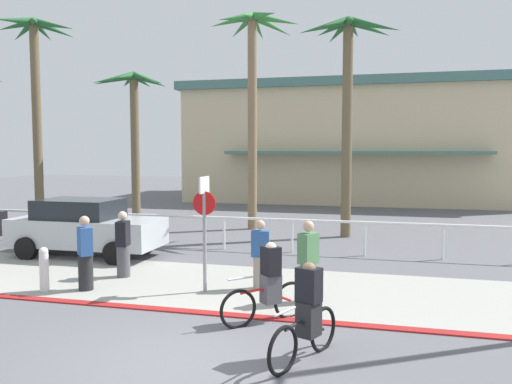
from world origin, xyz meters
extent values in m
plane|color=#5B5B60|center=(0.00, 10.00, 0.00)|extent=(80.00, 80.00, 0.00)
cube|color=#9E9E93|center=(0.00, 4.20, 0.01)|extent=(44.00, 4.00, 0.02)
cube|color=maroon|center=(0.00, 2.20, 0.01)|extent=(44.00, 0.24, 0.03)
cube|color=beige|center=(0.96, 27.38, 3.35)|extent=(20.33, 10.76, 6.69)
cube|color=#47706B|center=(0.96, 27.38, 6.94)|extent=(20.93, 11.36, 0.50)
cube|color=#47706B|center=(0.96, 21.50, 3.00)|extent=(14.23, 1.20, 0.16)
cylinder|color=white|center=(0.00, 8.50, 1.00)|extent=(26.24, 0.08, 0.08)
cylinder|color=white|center=(-8.75, 8.50, 0.50)|extent=(0.08, 0.08, 1.00)
cylinder|color=white|center=(-6.56, 8.50, 0.50)|extent=(0.08, 0.08, 1.00)
cylinder|color=white|center=(-4.37, 8.50, 0.50)|extent=(0.08, 0.08, 1.00)
cylinder|color=white|center=(-2.19, 8.50, 0.50)|extent=(0.08, 0.08, 1.00)
cylinder|color=white|center=(0.00, 8.50, 0.50)|extent=(0.08, 0.08, 1.00)
cylinder|color=white|center=(2.19, 8.50, 0.50)|extent=(0.08, 0.08, 1.00)
cylinder|color=white|center=(4.37, 8.50, 0.50)|extent=(0.08, 0.08, 1.00)
cylinder|color=gray|center=(-1.05, 3.59, 1.10)|extent=(0.08, 0.08, 2.20)
cube|color=white|center=(-1.05, 3.59, 2.38)|extent=(0.04, 0.56, 0.36)
cylinder|color=red|center=(-1.05, 3.59, 1.98)|extent=(0.52, 0.03, 0.52)
cylinder|color=white|center=(-4.52, 2.77, 0.42)|extent=(0.20, 0.20, 0.85)
sphere|color=white|center=(-4.52, 2.77, 0.90)|extent=(0.20, 0.20, 0.20)
cylinder|color=brown|center=(-11.01, 11.26, 4.12)|extent=(0.36, 0.36, 8.25)
cone|color=#235B2D|center=(-10.11, 11.26, 8.06)|extent=(1.86, 0.32, 0.70)
cone|color=#235B2D|center=(-10.51, 11.89, 8.04)|extent=(1.30, 1.52, 0.73)
cone|color=#235B2D|center=(-11.19, 12.07, 8.05)|extent=(0.70, 1.76, 0.71)
cone|color=#235B2D|center=(-11.76, 11.62, 7.99)|extent=(1.73, 1.06, 0.83)
cone|color=#235B2D|center=(-11.61, 10.97, 8.05)|extent=(1.43, 0.91, 0.70)
cone|color=#235B2D|center=(-11.22, 10.35, 8.10)|extent=(0.74, 1.94, 0.62)
cone|color=#235B2D|center=(-10.50, 10.62, 8.10)|extent=(1.30, 1.52, 0.61)
cylinder|color=brown|center=(-7.61, 13.08, 3.13)|extent=(0.36, 0.36, 6.27)
cone|color=#235B2D|center=(-6.88, 13.08, 6.01)|extent=(1.57, 0.32, 0.82)
cone|color=#235B2D|center=(-7.16, 13.53, 6.14)|extent=(1.17, 1.17, 0.57)
cone|color=#235B2D|center=(-7.61, 13.86, 6.11)|extent=(0.32, 1.62, 0.62)
cone|color=#235B2D|center=(-8.13, 13.60, 6.11)|extent=(1.32, 1.32, 0.62)
cone|color=#235B2D|center=(-8.55, 13.08, 6.11)|extent=(1.94, 0.32, 0.64)
cone|color=#235B2D|center=(-8.22, 12.47, 6.05)|extent=(1.50, 1.50, 0.74)
cone|color=#235B2D|center=(-7.61, 12.35, 6.12)|extent=(0.32, 1.52, 0.61)
cone|color=#235B2D|center=(-7.05, 12.53, 6.11)|extent=(1.38, 1.38, 0.62)
cylinder|color=#846B4C|center=(-2.38, 12.77, 4.15)|extent=(0.36, 0.36, 8.29)
cone|color=#387F3D|center=(-1.45, 12.77, 8.08)|extent=(1.92, 0.32, 0.74)
cone|color=#387F3D|center=(-1.73, 13.41, 8.02)|extent=(1.58, 1.58, 0.85)
cone|color=#387F3D|center=(-2.38, 13.68, 8.03)|extent=(0.32, 1.91, 0.83)
cone|color=#387F3D|center=(-2.96, 13.34, 8.04)|extent=(1.45, 1.45, 0.81)
cone|color=#387F3D|center=(-3.23, 12.77, 8.14)|extent=(1.76, 0.32, 0.62)
cone|color=#387F3D|center=(-2.91, 12.24, 8.13)|extent=(1.34, 1.34, 0.65)
cone|color=#387F3D|center=(-2.38, 12.10, 8.16)|extent=(0.32, 1.40, 0.59)
cone|color=#387F3D|center=(-1.78, 12.17, 8.17)|extent=(1.45, 1.45, 0.57)
cylinder|color=brown|center=(1.37, 11.78, 3.83)|extent=(0.36, 0.36, 7.66)
cone|color=#235B2D|center=(2.27, 11.78, 7.44)|extent=(1.87, 0.32, 0.75)
cone|color=#235B2D|center=(2.09, 12.38, 7.48)|extent=(1.68, 1.48, 0.67)
cone|color=#235B2D|center=(1.50, 12.50, 7.52)|extent=(0.58, 1.56, 0.59)
cone|color=#235B2D|center=(0.95, 12.50, 7.44)|extent=(1.15, 1.67, 0.75)
cone|color=#235B2D|center=(0.80, 11.99, 7.47)|extent=(1.34, 0.75, 0.69)
cone|color=#235B2D|center=(0.54, 11.48, 7.42)|extent=(1.85, 0.93, 0.79)
cone|color=#235B2D|center=(1.01, 11.15, 7.45)|extent=(1.05, 1.50, 0.73)
cone|color=#235B2D|center=(1.53, 10.90, 7.45)|extent=(0.64, 1.90, 0.74)
cone|color=#235B2D|center=(2.02, 11.24, 7.40)|extent=(1.58, 1.40, 0.83)
cube|color=#B2B7BC|center=(-5.76, 6.44, 0.73)|extent=(4.40, 1.80, 0.80)
cube|color=#1E2328|center=(-6.01, 6.44, 1.41)|extent=(2.29, 1.58, 0.56)
cylinder|color=black|center=(-4.35, 7.34, 0.33)|extent=(0.66, 0.22, 0.66)
cylinder|color=black|center=(-4.35, 5.54, 0.33)|extent=(0.66, 0.22, 0.66)
cylinder|color=black|center=(-7.17, 7.34, 0.33)|extent=(0.66, 0.22, 0.66)
cylinder|color=black|center=(-7.17, 5.54, 0.33)|extent=(0.66, 0.22, 0.66)
torus|color=black|center=(1.43, -0.05, 0.33)|extent=(0.34, 0.68, 0.72)
torus|color=black|center=(1.87, 0.95, 0.33)|extent=(0.34, 0.68, 0.72)
cylinder|color=black|center=(1.73, 0.65, 0.48)|extent=(0.32, 0.65, 0.35)
cylinder|color=black|center=(1.52, 0.17, 0.62)|extent=(0.20, 0.37, 0.07)
cylinder|color=black|center=(1.70, 0.56, 0.55)|extent=(0.05, 0.05, 0.44)
cylinder|color=silver|center=(1.45, -0.01, 0.88)|extent=(0.23, 0.47, 0.04)
cube|color=#232326|center=(1.70, 0.56, 0.61)|extent=(0.38, 0.41, 0.52)
cube|color=black|center=(1.70, 0.56, 1.13)|extent=(0.42, 0.37, 0.52)
sphere|color=brown|center=(1.70, 0.56, 1.36)|extent=(0.22, 0.22, 0.22)
torus|color=black|center=(0.29, 1.60, 0.33)|extent=(0.56, 0.54, 0.72)
torus|color=black|center=(1.09, 2.36, 0.33)|extent=(0.56, 0.54, 0.72)
cylinder|color=red|center=(0.85, 2.13, 0.48)|extent=(0.53, 0.51, 0.35)
cylinder|color=red|center=(0.47, 1.77, 0.62)|extent=(0.31, 0.30, 0.07)
cylinder|color=red|center=(0.78, 2.06, 0.55)|extent=(0.05, 0.05, 0.44)
cylinder|color=silver|center=(0.33, 1.64, 0.88)|extent=(0.39, 0.37, 0.04)
cube|color=#4C4C51|center=(0.78, 2.06, 0.61)|extent=(0.42, 0.42, 0.52)
cube|color=black|center=(0.78, 2.06, 1.13)|extent=(0.42, 0.43, 0.52)
sphere|color=beige|center=(0.78, 2.06, 1.36)|extent=(0.22, 0.22, 0.22)
cylinder|color=#232326|center=(-3.68, 3.08, 0.40)|extent=(0.45, 0.45, 0.81)
cube|color=#2D5699|center=(-3.68, 3.08, 1.12)|extent=(0.47, 0.47, 0.62)
sphere|color=#D6A884|center=(-3.68, 3.08, 1.57)|extent=(0.22, 0.22, 0.22)
cylinder|color=gray|center=(0.07, 4.14, 0.38)|extent=(0.37, 0.37, 0.76)
cube|color=#2D5699|center=(0.07, 4.14, 1.05)|extent=(0.44, 0.32, 0.58)
sphere|color=#D6A884|center=(0.07, 4.14, 1.47)|extent=(0.21, 0.21, 0.21)
cylinder|color=#4C4C51|center=(1.26, 3.38, 0.41)|extent=(0.44, 0.44, 0.82)
cube|color=#4C7F51|center=(1.26, 3.38, 1.13)|extent=(0.43, 0.48, 0.63)
sphere|color=#D6A884|center=(1.26, 3.38, 1.59)|extent=(0.22, 0.22, 0.22)
cylinder|color=#4C4C51|center=(-3.46, 4.37, 0.39)|extent=(0.37, 0.37, 0.79)
cube|color=black|center=(-3.46, 4.37, 1.09)|extent=(0.33, 0.44, 0.61)
sphere|color=beige|center=(-3.46, 4.37, 1.54)|extent=(0.22, 0.22, 0.22)
camera|label=1|loc=(2.79, -6.93, 3.13)|focal=36.21mm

